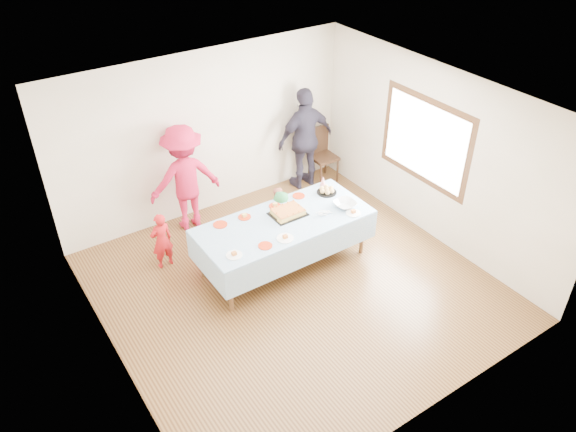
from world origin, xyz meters
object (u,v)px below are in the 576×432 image
birthday_cake (288,212)px  dining_chair (321,151)px  adult_left (185,178)px  party_table (284,224)px

birthday_cake → dining_chair: (1.82, 1.63, -0.27)m
dining_chair → adult_left: 2.68m
dining_chair → adult_left: (-2.66, -0.03, 0.32)m
party_table → adult_left: (-0.71, 1.70, 0.15)m
party_table → adult_left: bearing=112.8°
party_table → adult_left: size_ratio=1.43×
party_table → birthday_cake: 0.19m
dining_chair → party_table: bearing=-137.1°
party_table → dining_chair: dining_chair is taller
birthday_cake → dining_chair: dining_chair is taller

